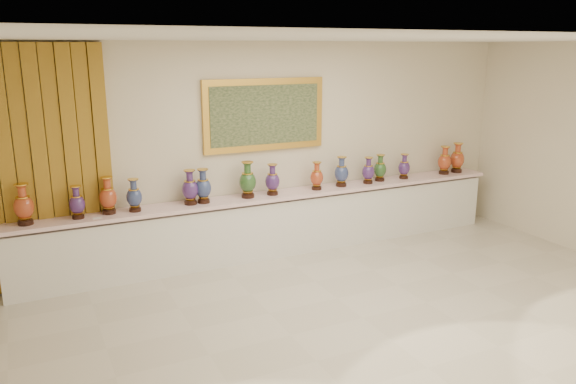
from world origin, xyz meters
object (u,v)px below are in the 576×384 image
counter (277,224)px  vase_0 (24,206)px  vase_2 (108,197)px  vase_1 (77,204)px

counter → vase_0: (-3.26, -0.03, 0.68)m
counter → vase_2: 2.41m
counter → vase_1: bearing=-179.1°
vase_0 → vase_2: 0.95m
vase_0 → vase_2: (0.95, 0.04, -0.01)m
vase_2 → counter: bearing=-0.1°
counter → vase_2: size_ratio=15.48×
counter → vase_1: size_ratio=17.90×
vase_1 → vase_2: 0.37m
counter → vase_2: (-2.31, 0.00, 0.67)m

